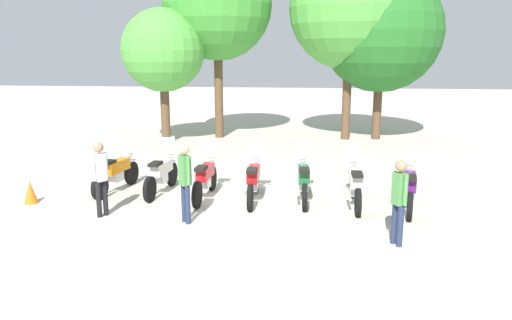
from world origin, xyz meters
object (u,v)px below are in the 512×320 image
person_1 (185,177)px  tree_2 (350,8)px  motorcycle_3 (253,180)px  motorcycle_4 (303,180)px  motorcycle_1 (162,173)px  motorcycle_5 (355,184)px  motorcycle_0 (117,173)px  tree_3 (381,32)px  person_2 (399,196)px  motorcycle_6 (409,188)px  tree_0 (163,51)px  traffic_cone (30,192)px  tree_1 (217,5)px  person_0 (100,174)px  motorcycle_2 (205,178)px

person_1 → tree_2: (4.10, 10.90, 4.29)m
motorcycle_3 → motorcycle_4: size_ratio=1.00×
motorcycle_1 → tree_2: 11.28m
motorcycle_5 → person_1: size_ratio=1.27×
motorcycle_0 → motorcycle_5: size_ratio=0.99×
person_1 → tree_3: size_ratio=0.25×
motorcycle_4 → motorcycle_5: 1.25m
person_2 → person_1: bearing=-40.2°
motorcycle_6 → tree_2: (-0.82, 9.44, 4.79)m
motorcycle_4 → tree_2: (1.63, 9.00, 4.79)m
tree_0 → tree_3: bearing=11.7°
person_2 → traffic_cone: size_ratio=3.00×
person_1 → traffic_cone: person_1 is taller
person_1 → person_2: (4.27, -0.77, -0.06)m
tree_3 → tree_1: bearing=-177.4°
person_1 → tree_3: (5.39, 11.08, 3.39)m
person_0 → tree_1: (0.68, 10.56, 4.50)m
person_0 → motorcycle_1: bearing=99.7°
motorcycle_6 → tree_1: tree_1 is taller
motorcycle_1 → traffic_cone: 3.16m
motorcycle_3 → traffic_cone: (-5.33, -0.82, -0.24)m
tree_3 → traffic_cone: tree_3 is taller
motorcycle_6 → tree_0: 11.71m
person_2 → tree_2: tree_2 is taller
tree_2 → tree_1: bearing=-178.6°
motorcycle_2 → motorcycle_6: same height
motorcycle_5 → tree_2: 10.44m
motorcycle_4 → person_0: 4.76m
motorcycle_6 → person_0: 7.00m
motorcycle_2 → person_1: person_1 is taller
motorcycle_1 → motorcycle_4: same height
tree_1 → tree_3: bearing=2.6°
motorcycle_2 → tree_0: size_ratio=0.41×
tree_2 → motorcycle_5: bearing=-92.5°
motorcycle_2 → tree_1: size_ratio=0.28×
tree_1 → motorcycle_2: bearing=-81.7°
person_1 → motorcycle_6: bearing=154.2°
motorcycle_2 → motorcycle_3: same height
traffic_cone → motorcycle_2: bearing=12.3°
tree_1 → motorcycle_4: bearing=-67.1°
person_1 → tree_0: size_ratio=0.33×
person_1 → motorcycle_2: bearing=-133.3°
motorcycle_5 → person_0: 5.84m
motorcycle_3 → person_0: 3.59m
motorcycle_0 → motorcycle_5: (6.10, -0.53, 0.01)m
motorcycle_1 → tree_2: tree_2 is taller
tree_1 → traffic_cone: bearing=-105.9°
tree_3 → traffic_cone: 14.49m
motorcycle_6 → person_2: person_2 is taller
motorcycle_6 → tree_0: tree_0 is taller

